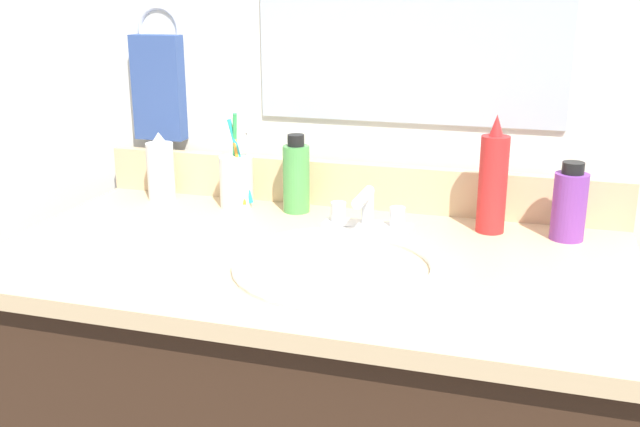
# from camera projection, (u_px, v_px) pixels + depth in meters

# --- Properties ---
(countertop) EXTENTS (1.06, 0.59, 0.03)m
(countertop) POSITION_uv_depth(u_px,v_px,m) (309.00, 260.00, 1.24)
(countertop) COLOR #D1B284
(countertop) RESTS_ON vanity_cabinet
(backsplash) EXTENTS (1.06, 0.02, 0.09)m
(backsplash) POSITION_uv_depth(u_px,v_px,m) (351.00, 185.00, 1.48)
(backsplash) COLOR #D1B284
(backsplash) RESTS_ON countertop
(back_wall) EXTENTS (2.16, 0.04, 1.30)m
(back_wall) POSITION_uv_depth(u_px,v_px,m) (358.00, 249.00, 1.58)
(back_wall) COLOR white
(back_wall) RESTS_ON ground_plane
(towel_ring) EXTENTS (0.10, 0.01, 0.10)m
(towel_ring) POSITION_uv_depth(u_px,v_px,m) (159.00, 29.00, 1.55)
(towel_ring) COLOR silver
(hand_towel) EXTENTS (0.11, 0.04, 0.22)m
(hand_towel) POSITION_uv_depth(u_px,v_px,m) (159.00, 88.00, 1.57)
(hand_towel) COLOR #334C8C
(sink_basin) EXTENTS (0.34, 0.34, 0.11)m
(sink_basin) POSITION_uv_depth(u_px,v_px,m) (338.00, 286.00, 1.17)
(sink_basin) COLOR white
(sink_basin) RESTS_ON countertop
(faucet) EXTENTS (0.16, 0.10, 0.08)m
(faucet) POSITION_uv_depth(u_px,v_px,m) (367.00, 216.00, 1.33)
(faucet) COLOR silver
(faucet) RESTS_ON countertop
(bottle_cream_purple) EXTENTS (0.06, 0.06, 0.14)m
(bottle_cream_purple) POSITION_uv_depth(u_px,v_px,m) (569.00, 204.00, 1.28)
(bottle_cream_purple) COLOR #7A3899
(bottle_cream_purple) RESTS_ON countertop
(bottle_spray_red) EXTENTS (0.05, 0.05, 0.21)m
(bottle_spray_red) POSITION_uv_depth(u_px,v_px,m) (493.00, 182.00, 1.31)
(bottle_spray_red) COLOR red
(bottle_spray_red) RESTS_ON countertop
(bottle_lotion_white) EXTENTS (0.06, 0.06, 0.14)m
(bottle_lotion_white) POSITION_uv_depth(u_px,v_px,m) (161.00, 170.00, 1.53)
(bottle_lotion_white) COLOR white
(bottle_lotion_white) RESTS_ON countertop
(bottle_toner_green) EXTENTS (0.05, 0.05, 0.15)m
(bottle_toner_green) POSITION_uv_depth(u_px,v_px,m) (296.00, 177.00, 1.44)
(bottle_toner_green) COLOR #4C9E4C
(bottle_toner_green) RESTS_ON countertop
(cup_white_ceramic) EXTENTS (0.08, 0.08, 0.19)m
(cup_white_ceramic) POSITION_uv_depth(u_px,v_px,m) (237.00, 180.00, 1.47)
(cup_white_ceramic) COLOR white
(cup_white_ceramic) RESTS_ON countertop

